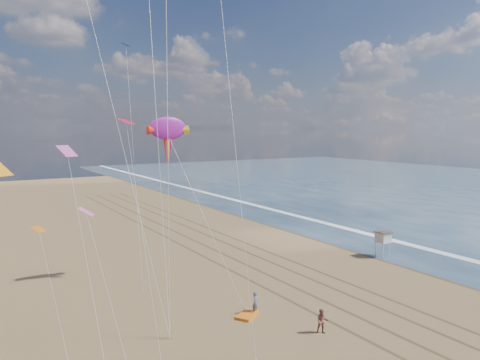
{
  "coord_description": "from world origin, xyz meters",
  "views": [
    {
      "loc": [
        -24.46,
        -11.76,
        14.39
      ],
      "look_at": [
        -1.45,
        26.0,
        9.5
      ],
      "focal_mm": 35.0,
      "sensor_mm": 36.0,
      "label": 1
    }
  ],
  "objects_px": {
    "grounded_kite": "(247,315)",
    "kite_flyer_b": "(322,321)",
    "lifeguard_stand": "(383,237)",
    "kite_flyer_a": "(256,303)",
    "show_kite": "(168,129)"
  },
  "relations": [
    {
      "from": "grounded_kite",
      "to": "kite_flyer_b",
      "type": "bearing_deg",
      "value": -91.91
    },
    {
      "from": "lifeguard_stand",
      "to": "show_kite",
      "type": "relative_size",
      "value": 0.17
    },
    {
      "from": "lifeguard_stand",
      "to": "kite_flyer_a",
      "type": "distance_m",
      "value": 22.17
    },
    {
      "from": "show_kite",
      "to": "kite_flyer_b",
      "type": "height_order",
      "value": "show_kite"
    },
    {
      "from": "grounded_kite",
      "to": "kite_flyer_b",
      "type": "distance_m",
      "value": 6.04
    },
    {
      "from": "grounded_kite",
      "to": "kite_flyer_a",
      "type": "height_order",
      "value": "kite_flyer_a"
    },
    {
      "from": "show_kite",
      "to": "kite_flyer_b",
      "type": "relative_size",
      "value": 9.69
    },
    {
      "from": "lifeguard_stand",
      "to": "grounded_kite",
      "type": "xyz_separation_m",
      "value": [
        -22.08,
        -6.38,
        -2.11
      ]
    },
    {
      "from": "kite_flyer_a",
      "to": "kite_flyer_b",
      "type": "bearing_deg",
      "value": -109.84
    },
    {
      "from": "kite_flyer_b",
      "to": "lifeguard_stand",
      "type": "bearing_deg",
      "value": 66.54
    },
    {
      "from": "grounded_kite",
      "to": "kite_flyer_b",
      "type": "height_order",
      "value": "kite_flyer_b"
    },
    {
      "from": "lifeguard_stand",
      "to": "show_kite",
      "type": "height_order",
      "value": "show_kite"
    },
    {
      "from": "lifeguard_stand",
      "to": "kite_flyer_a",
      "type": "xyz_separation_m",
      "value": [
        -21.23,
        -6.24,
        -1.33
      ]
    },
    {
      "from": "lifeguard_stand",
      "to": "kite_flyer_b",
      "type": "height_order",
      "value": "lifeguard_stand"
    },
    {
      "from": "show_kite",
      "to": "kite_flyer_a",
      "type": "height_order",
      "value": "show_kite"
    }
  ]
}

